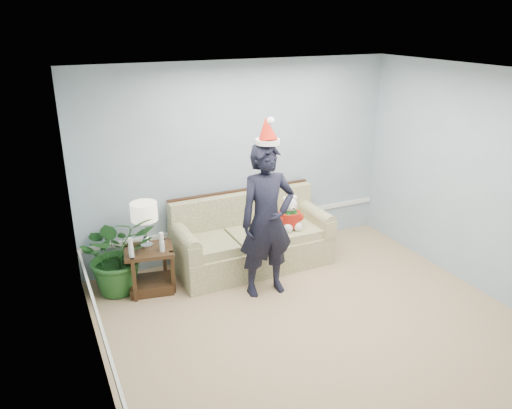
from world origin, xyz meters
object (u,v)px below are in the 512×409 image
object	(u,v)px
side_table	(150,274)
man	(267,221)
houseplant	(117,253)
teddy_bear	(290,217)
table_lamp	(144,213)
sofa	(251,241)

from	to	relation	value
side_table	man	xyz separation A→B (m)	(1.30, -0.63, 0.72)
side_table	houseplant	xyz separation A→B (m)	(-0.35, 0.16, 0.29)
side_table	houseplant	size ratio (longest dim) A/B	0.65
side_table	houseplant	bearing A→B (deg)	155.94
houseplant	teddy_bear	bearing A→B (deg)	-5.75
side_table	teddy_bear	world-z (taller)	teddy_bear
houseplant	man	size ratio (longest dim) A/B	0.54
table_lamp	man	size ratio (longest dim) A/B	0.30
sofa	houseplant	world-z (taller)	houseplant
sofa	side_table	distance (m)	1.43
sofa	table_lamp	size ratio (longest dim) A/B	3.67
sofa	table_lamp	xyz separation A→B (m)	(-1.42, -0.04, 0.65)
houseplant	teddy_bear	xyz separation A→B (m)	(2.26, -0.23, 0.17)
sofa	houseplant	size ratio (longest dim) A/B	2.06
table_lamp	teddy_bear	distance (m)	1.94
side_table	man	bearing A→B (deg)	-25.86
side_table	table_lamp	bearing A→B (deg)	89.01
sofa	teddy_bear	bearing A→B (deg)	-21.89
man	sofa	bearing A→B (deg)	82.72
table_lamp	man	xyz separation A→B (m)	(1.29, -0.71, -0.06)
table_lamp	houseplant	world-z (taller)	table_lamp
houseplant	man	bearing A→B (deg)	-25.48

